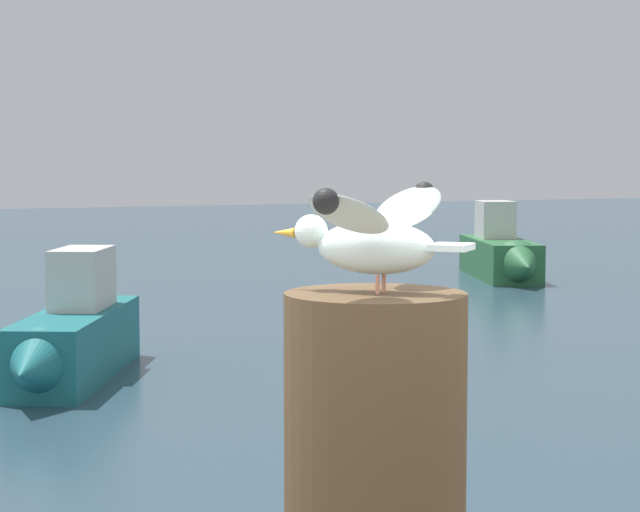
% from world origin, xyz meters
% --- Properties ---
extents(seagull, '(0.51, 0.49, 0.20)m').
position_xyz_m(seagull, '(0.09, -0.45, 2.47)').
color(seagull, tan).
rests_on(seagull, mooring_post).
extents(boat_green, '(2.55, 4.55, 1.70)m').
position_xyz_m(boat_green, '(13.14, 18.67, 0.54)').
color(boat_green, '#2D6B3D').
rests_on(boat_green, ground_plane).
extents(boat_teal, '(2.48, 3.77, 1.53)m').
position_xyz_m(boat_teal, '(2.02, 11.00, 0.52)').
color(boat_teal, '#1E7075').
rests_on(boat_teal, ground_plane).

